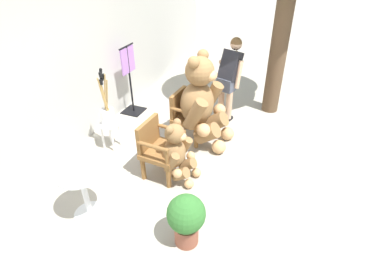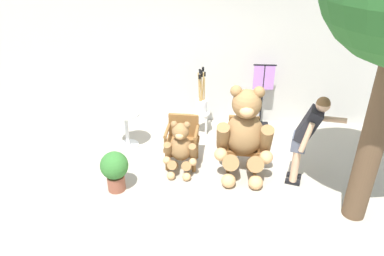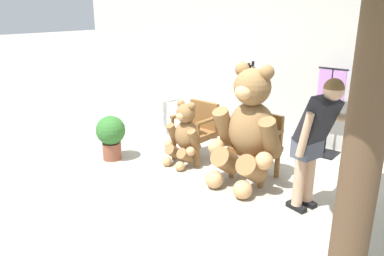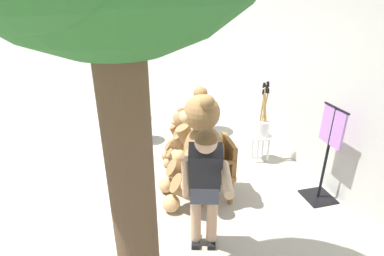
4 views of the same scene
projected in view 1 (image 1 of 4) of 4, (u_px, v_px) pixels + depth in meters
The scene contains 12 objects.
ground_plane at pixel (214, 163), 4.76m from camera, with size 60.00×60.00×0.00m, color #A8A091.
back_wall at pixel (75, 58), 4.78m from camera, with size 10.00×0.16×2.80m, color beige.
wooden_chair_left at pixel (159, 147), 4.32m from camera, with size 0.58×0.54×0.86m.
wooden_chair_right at pixel (187, 114), 5.13m from camera, with size 0.58×0.54×0.86m.
teddy_bear_large at pixel (202, 101), 4.88m from camera, with size 0.94×0.90×1.57m.
teddy_bear_small at pixel (177, 152), 4.22m from camera, with size 0.57×0.54×0.94m.
person_visitor at pixel (230, 74), 5.46m from camera, with size 0.82×0.48×1.55m.
white_stool at pixel (110, 129), 4.94m from camera, with size 0.34×0.34×0.46m.
brush_bucket at pixel (107, 112), 4.76m from camera, with size 0.22×0.22×0.94m.
round_side_table at pixel (84, 189), 3.63m from camera, with size 0.56×0.56×0.72m.
potted_plant at pixel (186, 218), 3.32m from camera, with size 0.44×0.44×0.68m.
clothing_display_stand at pixel (130, 79), 5.78m from camera, with size 0.44×0.40×1.36m.
Camera 1 is at (-3.56, -1.10, 3.02)m, focal length 28.00 mm.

